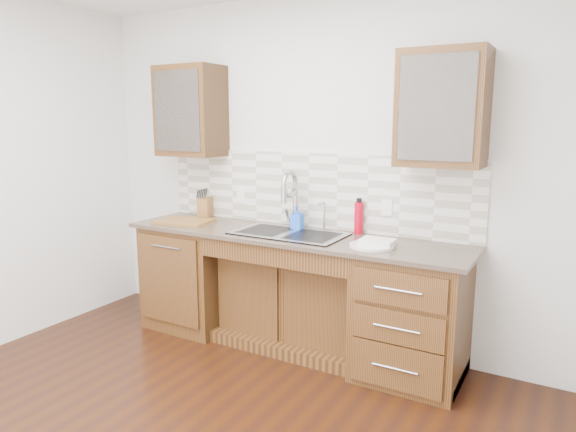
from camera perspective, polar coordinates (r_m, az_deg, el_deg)
The scene contains 23 objects.
wall_back at distance 4.12m, azimuth 2.77°, elevation 4.99°, with size 4.00×0.10×2.70m, color silver.
base_cabinet_left at distance 4.52m, azimuth -10.32°, elevation -6.43°, with size 0.70×0.62×0.88m, color #593014.
base_cabinet_center at distance 4.11m, azimuth 0.91°, elevation -9.35°, with size 1.20×0.44×0.70m, color #593014.
base_cabinet_right at distance 3.66m, azimuth 13.58°, elevation -10.70°, with size 0.70×0.62×0.88m, color #593014.
countertop at distance 3.87m, azimuth 0.18°, elevation -2.20°, with size 2.70×0.65×0.03m, color #84705B.
backsplash at distance 4.08m, azimuth 2.36°, elevation 2.90°, with size 2.70×0.02×0.59m, color beige.
sink at distance 3.87m, azimuth 0.07°, elevation -3.25°, with size 0.84×0.46×0.19m, color #9E9EA5.
faucet at distance 4.04m, azimuth 0.83°, elevation 1.47°, with size 0.04×0.04×0.40m, color #999993.
filter_tap at distance 3.95m, azimuth 4.07°, elevation 0.06°, with size 0.02×0.02×0.24m, color #999993.
upper_cabinet_left at distance 4.50m, azimuth -10.74°, elevation 11.35°, with size 0.55×0.34×0.75m, color #593014.
upper_cabinet_right at distance 3.53m, azimuth 16.81°, elevation 11.35°, with size 0.55×0.34×0.75m, color #593014.
outlet_left at distance 4.42m, azimuth -5.24°, elevation 2.34°, with size 0.08×0.01×0.12m, color white.
outlet_right at distance 3.83m, azimuth 10.92°, elevation 0.92°, with size 0.08×0.01×0.12m, color white.
soap_bottle at distance 3.99m, azimuth 1.02°, elevation -0.20°, with size 0.08×0.09×0.19m, color blue.
water_bottle at distance 3.88m, azimuth 7.85°, elevation -0.23°, with size 0.06×0.06×0.24m, color #BE0018.
plate at distance 3.51m, azimuth 9.29°, elevation -3.27°, with size 0.30×0.30×0.02m, color silver.
dish_towel at distance 3.52m, azimuth 9.91°, elevation -2.84°, with size 0.23×0.16×0.04m, color white.
knife_block at distance 4.56m, azimuth -9.18°, elevation 0.94°, with size 0.10×0.16×0.17m, color brown.
cutting_board at distance 4.37m, azimuth -11.48°, elevation -0.57°, with size 0.45×0.31×0.02m, color brown.
cup_left_a at distance 4.57m, azimuth -11.70°, elevation 10.63°, with size 0.12×0.12×0.09m, color white.
cup_left_b at distance 4.43m, azimuth -9.61°, elevation 10.72°, with size 0.10×0.10×0.09m, color silver.
cup_right_a at distance 3.56m, azimuth 14.71°, elevation 10.54°, with size 0.11×0.11×0.09m, color white.
cup_right_b at distance 3.50m, azimuth 19.09°, elevation 10.30°, with size 0.09×0.09×0.09m, color silver.
Camera 1 is at (1.86, -1.86, 1.75)m, focal length 32.00 mm.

